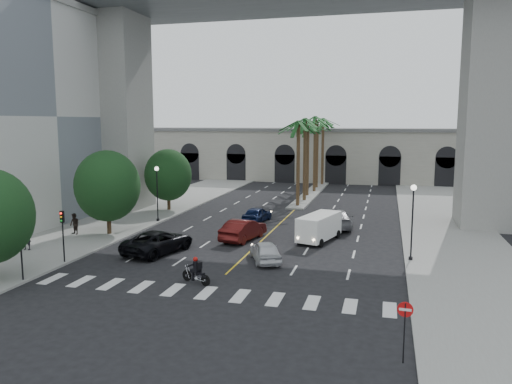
# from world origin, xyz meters

# --- Properties ---
(ground) EXTENTS (140.00, 140.00, 0.00)m
(ground) POSITION_xyz_m (0.00, 0.00, 0.00)
(ground) COLOR black
(ground) RESTS_ON ground
(sidewalk_left) EXTENTS (8.00, 100.00, 0.15)m
(sidewalk_left) POSITION_xyz_m (-15.00, 15.00, 0.07)
(sidewalk_left) COLOR gray
(sidewalk_left) RESTS_ON ground
(sidewalk_right) EXTENTS (8.00, 100.00, 0.15)m
(sidewalk_right) POSITION_xyz_m (15.00, 15.00, 0.07)
(sidewalk_right) COLOR gray
(sidewalk_right) RESTS_ON ground
(median) EXTENTS (2.00, 24.00, 0.20)m
(median) POSITION_xyz_m (0.00, 38.00, 0.10)
(median) COLOR gray
(median) RESTS_ON ground
(pier_building) EXTENTS (71.00, 10.50, 8.50)m
(pier_building) POSITION_xyz_m (0.00, 55.00, 4.27)
(pier_building) COLOR #B8B4A5
(pier_building) RESTS_ON ground
(bridge) EXTENTS (75.00, 13.00, 26.00)m
(bridge) POSITION_xyz_m (3.42, 22.00, 18.51)
(bridge) COLOR gray
(bridge) RESTS_ON ground
(palm_a) EXTENTS (3.20, 3.20, 10.30)m
(palm_a) POSITION_xyz_m (0.00, 28.00, 9.10)
(palm_a) COLOR #47331E
(palm_a) RESTS_ON ground
(palm_b) EXTENTS (3.20, 3.20, 10.60)m
(palm_b) POSITION_xyz_m (0.10, 32.00, 9.37)
(palm_b) COLOR #47331E
(palm_b) RESTS_ON ground
(palm_c) EXTENTS (3.20, 3.20, 10.10)m
(palm_c) POSITION_xyz_m (-0.20, 36.00, 8.91)
(palm_c) COLOR #47331E
(palm_c) RESTS_ON ground
(palm_d) EXTENTS (3.20, 3.20, 10.90)m
(palm_d) POSITION_xyz_m (0.15, 40.00, 9.65)
(palm_d) COLOR #47331E
(palm_d) RESTS_ON ground
(palm_e) EXTENTS (3.20, 3.20, 10.40)m
(palm_e) POSITION_xyz_m (-0.10, 44.00, 9.19)
(palm_e) COLOR #47331E
(palm_e) RESTS_ON ground
(palm_f) EXTENTS (3.20, 3.20, 10.70)m
(palm_f) POSITION_xyz_m (0.20, 48.00, 9.46)
(palm_f) COLOR #47331E
(palm_f) RESTS_ON ground
(street_tree_mid) EXTENTS (5.44, 5.44, 7.21)m
(street_tree_mid) POSITION_xyz_m (-13.00, 10.00, 4.21)
(street_tree_mid) COLOR #382616
(street_tree_mid) RESTS_ON ground
(street_tree_far) EXTENTS (5.04, 5.04, 6.68)m
(street_tree_far) POSITION_xyz_m (-13.00, 22.00, 3.90)
(street_tree_far) COLOR #382616
(street_tree_far) RESTS_ON ground
(lamp_post_left_far) EXTENTS (0.40, 0.40, 5.35)m
(lamp_post_left_far) POSITION_xyz_m (-11.40, 16.00, 3.22)
(lamp_post_left_far) COLOR black
(lamp_post_left_far) RESTS_ON ground
(lamp_post_right) EXTENTS (0.40, 0.40, 5.35)m
(lamp_post_right) POSITION_xyz_m (11.40, 8.00, 3.22)
(lamp_post_right) COLOR black
(lamp_post_right) RESTS_ON ground
(traffic_signal_near) EXTENTS (0.25, 0.18, 3.65)m
(traffic_signal_near) POSITION_xyz_m (-11.30, -2.50, 2.51)
(traffic_signal_near) COLOR black
(traffic_signal_near) RESTS_ON ground
(traffic_signal_far) EXTENTS (0.25, 0.18, 3.65)m
(traffic_signal_far) POSITION_xyz_m (-11.30, 1.50, 2.51)
(traffic_signal_far) COLOR black
(traffic_signal_far) RESTS_ON ground
(motorcycle_rider) EXTENTS (2.09, 1.03, 1.62)m
(motorcycle_rider) POSITION_xyz_m (-1.10, -0.09, 0.73)
(motorcycle_rider) COLOR black
(motorcycle_rider) RESTS_ON ground
(car_a) EXTENTS (3.29, 4.58, 1.45)m
(car_a) POSITION_xyz_m (1.72, 5.57, 0.73)
(car_a) COLOR silver
(car_a) RESTS_ON ground
(car_b) EXTENTS (2.81, 5.47, 1.72)m
(car_b) POSITION_xyz_m (-1.50, 11.21, 0.86)
(car_b) COLOR #4B100F
(car_b) RESTS_ON ground
(car_c) EXTENTS (4.15, 6.45, 1.65)m
(car_c) POSITION_xyz_m (-6.42, 5.80, 0.83)
(car_c) COLOR black
(car_c) RESTS_ON ground
(car_d) EXTENTS (3.84, 6.30, 1.71)m
(car_d) POSITION_xyz_m (5.24, 17.96, 0.85)
(car_d) COLOR slate
(car_d) RESTS_ON ground
(car_e) EXTENTS (2.29, 4.44, 1.45)m
(car_e) POSITION_xyz_m (-2.33, 18.77, 0.72)
(car_e) COLOR #0D1940
(car_e) RESTS_ON ground
(cargo_van) EXTENTS (3.18, 5.39, 2.16)m
(cargo_van) POSITION_xyz_m (4.49, 12.35, 1.20)
(cargo_van) COLOR white
(cargo_van) RESTS_ON ground
(pedestrian_a) EXTENTS (0.75, 0.52, 1.97)m
(pedestrian_a) POSITION_xyz_m (-15.93, 3.55, 1.14)
(pedestrian_a) COLOR black
(pedestrian_a) RESTS_ON sidewalk_left
(pedestrian_b) EXTENTS (1.05, 0.95, 1.78)m
(pedestrian_b) POSITION_xyz_m (-15.60, 8.92, 1.04)
(pedestrian_b) COLOR black
(pedestrian_b) RESTS_ON sidewalk_left
(do_not_enter_sign) EXTENTS (0.62, 0.08, 2.54)m
(do_not_enter_sign) POSITION_xyz_m (10.50, -7.23, 1.84)
(do_not_enter_sign) COLOR black
(do_not_enter_sign) RESTS_ON ground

